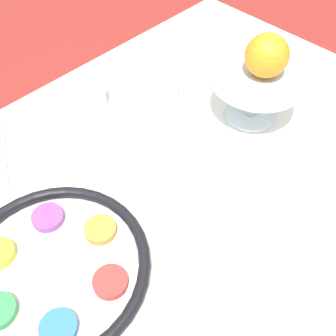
% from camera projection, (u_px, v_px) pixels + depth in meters
% --- Properties ---
extents(dining_table, '(1.47, 1.06, 0.76)m').
position_uv_depth(dining_table, '(166.00, 330.00, 0.95)').
color(dining_table, white).
rests_on(dining_table, ground_plane).
extents(seder_plate, '(0.32, 0.32, 0.03)m').
position_uv_depth(seder_plate, '(53.00, 268.00, 0.63)').
color(seder_plate, silver).
rests_on(seder_plate, dining_table).
extents(fruit_stand, '(0.19, 0.19, 0.12)m').
position_uv_depth(fruit_stand, '(258.00, 80.00, 0.81)').
color(fruit_stand, silver).
rests_on(fruit_stand, dining_table).
extents(orange_fruit, '(0.09, 0.09, 0.09)m').
position_uv_depth(orange_fruit, '(267.00, 56.00, 0.75)').
color(orange_fruit, orange).
rests_on(orange_fruit, fruit_stand).
extents(napkin_roll, '(0.17, 0.09, 0.05)m').
position_uv_depth(napkin_roll, '(230.00, 306.00, 0.58)').
color(napkin_roll, white).
rests_on(napkin_roll, dining_table).
extents(cup_near, '(0.07, 0.07, 0.06)m').
position_uv_depth(cup_near, '(163.00, 88.00, 0.90)').
color(cup_near, silver).
rests_on(cup_near, dining_table).
extents(cup_mid, '(0.07, 0.07, 0.06)m').
position_uv_depth(cup_mid, '(225.00, 46.00, 1.01)').
color(cup_mid, silver).
rests_on(cup_mid, dining_table).
extents(cup_far, '(0.07, 0.07, 0.06)m').
position_uv_depth(cup_far, '(89.00, 94.00, 0.89)').
color(cup_far, silver).
rests_on(cup_far, dining_table).
extents(fork_right, '(0.11, 0.19, 0.01)m').
position_uv_depth(fork_right, '(1.00, 157.00, 0.80)').
color(fork_right, silver).
rests_on(fork_right, dining_table).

